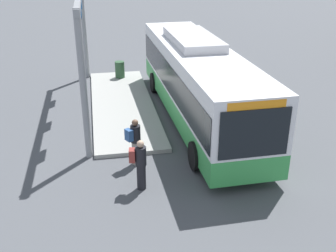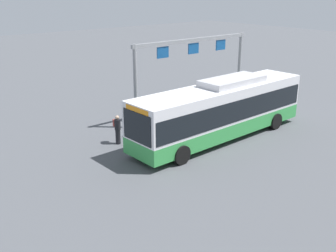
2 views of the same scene
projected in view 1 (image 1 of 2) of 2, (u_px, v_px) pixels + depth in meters
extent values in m
plane|color=#4C4F54|center=(196.00, 118.00, 17.80)|extent=(120.00, 120.00, 0.00)
cube|color=#9E9E99|center=(122.00, 104.00, 19.10)|extent=(10.00, 2.80, 0.16)
cube|color=green|center=(197.00, 102.00, 17.48)|extent=(12.03, 2.78, 0.85)
cube|color=white|center=(198.00, 71.00, 16.91)|extent=(12.03, 2.78, 1.90)
cube|color=black|center=(198.00, 76.00, 16.99)|extent=(11.79, 2.81, 1.20)
cube|color=black|center=(255.00, 134.00, 11.60)|extent=(0.09, 2.13, 1.50)
cube|color=#B7B7BC|center=(193.00, 39.00, 17.24)|extent=(4.23, 1.85, 0.36)
cube|color=orange|center=(256.00, 105.00, 11.31)|extent=(0.16, 1.75, 0.28)
cylinder|color=black|center=(262.00, 149.00, 14.08)|extent=(1.01, 0.32, 1.00)
cylinder|color=black|center=(196.00, 156.00, 13.63)|extent=(1.01, 0.32, 1.00)
cylinder|color=black|center=(200.00, 80.00, 21.19)|extent=(1.01, 0.32, 1.00)
cylinder|color=black|center=(154.00, 83.00, 20.74)|extent=(1.01, 0.32, 1.00)
cylinder|color=black|center=(141.00, 177.00, 12.57)|extent=(0.32, 0.32, 0.85)
cylinder|color=black|center=(141.00, 156.00, 12.27)|extent=(0.39, 0.39, 0.60)
sphere|color=tan|center=(140.00, 144.00, 12.10)|extent=(0.22, 0.22, 0.22)
cube|color=maroon|center=(132.00, 155.00, 12.25)|extent=(0.30, 0.22, 0.40)
cylinder|color=gray|center=(136.00, 153.00, 13.99)|extent=(0.38, 0.38, 0.85)
cylinder|color=black|center=(135.00, 134.00, 13.69)|extent=(0.46, 0.46, 0.60)
sphere|color=brown|center=(135.00, 123.00, 13.52)|extent=(0.22, 0.22, 0.22)
cube|color=#335993|center=(129.00, 135.00, 13.53)|extent=(0.33, 0.29, 0.40)
cylinder|color=gray|center=(84.00, 31.00, 22.13)|extent=(0.24, 0.24, 5.20)
cylinder|color=gray|center=(83.00, 88.00, 13.56)|extent=(0.24, 0.24, 5.20)
cube|color=#144C8C|center=(81.00, 0.00, 19.42)|extent=(0.90, 0.08, 0.70)
cube|color=#144C8C|center=(80.00, 8.00, 17.06)|extent=(0.90, 0.08, 0.70)
cube|color=#144C8C|center=(79.00, 19.00, 14.71)|extent=(0.90, 0.08, 0.70)
cylinder|color=#2D5133|center=(120.00, 70.00, 22.47)|extent=(0.52, 0.52, 0.90)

